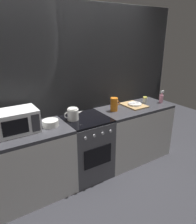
{
  "coord_description": "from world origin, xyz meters",
  "views": [
    {
      "loc": [
        -1.32,
        -2.35,
        1.97
      ],
      "look_at": [
        0.2,
        0.0,
        0.95
      ],
      "focal_mm": 33.82,
      "sensor_mm": 36.0,
      "label": 1
    }
  ],
  "objects_px": {
    "stove_unit": "(87,147)",
    "dish_pile": "(134,105)",
    "spice_jar": "(145,100)",
    "spray_bottle": "(161,98)",
    "microwave": "(17,121)",
    "mixing_bowl": "(50,123)",
    "pitcher": "(114,104)",
    "kettle": "(73,114)"
  },
  "relations": [
    {
      "from": "pitcher",
      "to": "dish_pile",
      "type": "relative_size",
      "value": 0.5
    },
    {
      "from": "microwave",
      "to": "mixing_bowl",
      "type": "relative_size",
      "value": 2.3
    },
    {
      "from": "microwave",
      "to": "spice_jar",
      "type": "bearing_deg",
      "value": 0.31
    },
    {
      "from": "mixing_bowl",
      "to": "pitcher",
      "type": "height_order",
      "value": "pitcher"
    },
    {
      "from": "microwave",
      "to": "dish_pile",
      "type": "bearing_deg",
      "value": -0.38
    },
    {
      "from": "microwave",
      "to": "mixing_bowl",
      "type": "bearing_deg",
      "value": -7.04
    },
    {
      "from": "kettle",
      "to": "spice_jar",
      "type": "distance_m",
      "value": 1.35
    },
    {
      "from": "kettle",
      "to": "spray_bottle",
      "type": "distance_m",
      "value": 1.59
    },
    {
      "from": "stove_unit",
      "to": "microwave",
      "type": "bearing_deg",
      "value": 176.43
    },
    {
      "from": "dish_pile",
      "to": "spice_jar",
      "type": "bearing_deg",
      "value": 5.13
    },
    {
      "from": "dish_pile",
      "to": "microwave",
      "type": "bearing_deg",
      "value": 179.62
    },
    {
      "from": "mixing_bowl",
      "to": "dish_pile",
      "type": "relative_size",
      "value": 0.5
    },
    {
      "from": "microwave",
      "to": "dish_pile",
      "type": "height_order",
      "value": "microwave"
    },
    {
      "from": "microwave",
      "to": "spray_bottle",
      "type": "distance_m",
      "value": 2.3
    },
    {
      "from": "microwave",
      "to": "spray_bottle",
      "type": "xyz_separation_m",
      "value": [
        2.3,
        -0.12,
        -0.06
      ]
    },
    {
      "from": "spice_jar",
      "to": "spray_bottle",
      "type": "bearing_deg",
      "value": -29.2
    },
    {
      "from": "stove_unit",
      "to": "pitcher",
      "type": "bearing_deg",
      "value": 3.93
    },
    {
      "from": "mixing_bowl",
      "to": "spray_bottle",
      "type": "height_order",
      "value": "spray_bottle"
    },
    {
      "from": "stove_unit",
      "to": "kettle",
      "type": "relative_size",
      "value": 3.16
    },
    {
      "from": "stove_unit",
      "to": "dish_pile",
      "type": "bearing_deg",
      "value": 2.7
    },
    {
      "from": "microwave",
      "to": "pitcher",
      "type": "distance_m",
      "value": 1.39
    },
    {
      "from": "dish_pile",
      "to": "kettle",
      "type": "bearing_deg",
      "value": -179.9
    },
    {
      "from": "stove_unit",
      "to": "kettle",
      "type": "bearing_deg",
      "value": 166.62
    },
    {
      "from": "mixing_bowl",
      "to": "pitcher",
      "type": "relative_size",
      "value": 1.0
    },
    {
      "from": "kettle",
      "to": "mixing_bowl",
      "type": "height_order",
      "value": "kettle"
    },
    {
      "from": "spice_jar",
      "to": "stove_unit",
      "type": "bearing_deg",
      "value": -176.77
    },
    {
      "from": "pitcher",
      "to": "spice_jar",
      "type": "xyz_separation_m",
      "value": [
        0.67,
        0.03,
        -0.05
      ]
    },
    {
      "from": "stove_unit",
      "to": "mixing_bowl",
      "type": "xyz_separation_m",
      "value": [
        -0.51,
        0.01,
        0.49
      ]
    },
    {
      "from": "kettle",
      "to": "dish_pile",
      "type": "bearing_deg",
      "value": 0.1
    },
    {
      "from": "kettle",
      "to": "spice_jar",
      "type": "xyz_separation_m",
      "value": [
        1.35,
        0.02,
        -0.03
      ]
    },
    {
      "from": "stove_unit",
      "to": "kettle",
      "type": "distance_m",
      "value": 0.56
    },
    {
      "from": "mixing_bowl",
      "to": "dish_pile",
      "type": "distance_m",
      "value": 1.42
    },
    {
      "from": "spice_jar",
      "to": "spray_bottle",
      "type": "distance_m",
      "value": 0.28
    },
    {
      "from": "microwave",
      "to": "dish_pile",
      "type": "distance_m",
      "value": 1.8
    },
    {
      "from": "spray_bottle",
      "to": "dish_pile",
      "type": "bearing_deg",
      "value": 167.4
    },
    {
      "from": "kettle",
      "to": "dish_pile",
      "type": "relative_size",
      "value": 0.71
    },
    {
      "from": "stove_unit",
      "to": "dish_pile",
      "type": "xyz_separation_m",
      "value": [
        0.92,
        0.04,
        0.47
      ]
    },
    {
      "from": "stove_unit",
      "to": "dish_pile",
      "type": "relative_size",
      "value": 2.25
    },
    {
      "from": "kettle",
      "to": "dish_pile",
      "type": "height_order",
      "value": "kettle"
    },
    {
      "from": "spray_bottle",
      "to": "stove_unit",
      "type": "bearing_deg",
      "value": 177.24
    },
    {
      "from": "microwave",
      "to": "spice_jar",
      "type": "distance_m",
      "value": 2.06
    },
    {
      "from": "microwave",
      "to": "dish_pile",
      "type": "relative_size",
      "value": 1.15
    }
  ]
}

